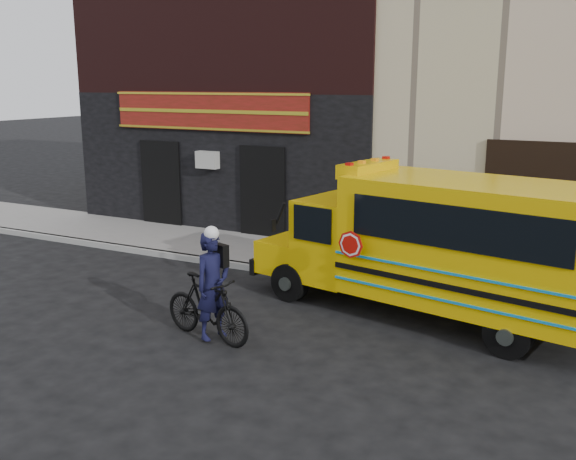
% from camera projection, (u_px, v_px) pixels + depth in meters
% --- Properties ---
extents(ground, '(120.00, 120.00, 0.00)m').
position_uv_depth(ground, '(272.00, 317.00, 12.50)').
color(ground, black).
rests_on(ground, ground).
extents(curb, '(40.00, 0.20, 0.15)m').
position_uv_depth(curb, '(326.00, 278.00, 14.74)').
color(curb, gray).
rests_on(curb, ground).
extents(sidewalk, '(40.00, 3.00, 0.15)m').
position_uv_depth(sidewalk, '(350.00, 262.00, 16.04)').
color(sidewalk, slate).
rests_on(sidewalk, ground).
extents(building, '(20.00, 10.70, 12.00)m').
position_uv_depth(building, '(427.00, 28.00, 20.21)').
color(building, '#C3AD92').
rests_on(building, sidewalk).
extents(school_bus, '(7.18, 3.41, 2.92)m').
position_uv_depth(school_bus, '(438.00, 242.00, 12.15)').
color(school_bus, black).
rests_on(school_bus, ground).
extents(bicycle, '(2.04, 0.92, 1.18)m').
position_uv_depth(bicycle, '(207.00, 308.00, 11.30)').
color(bicycle, black).
rests_on(bicycle, ground).
extents(cyclist, '(0.66, 0.81, 1.91)m').
position_uv_depth(cyclist, '(213.00, 288.00, 11.21)').
color(cyclist, black).
rests_on(cyclist, ground).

